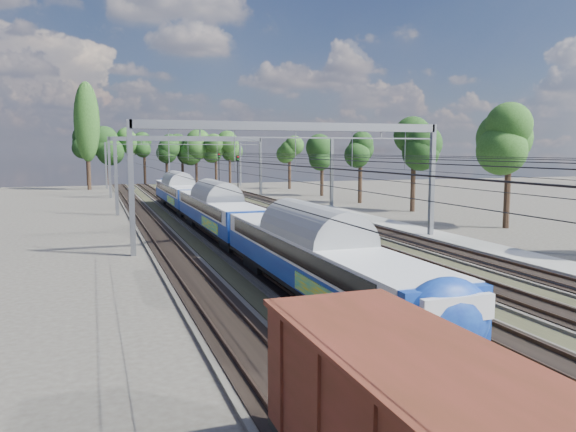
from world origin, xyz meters
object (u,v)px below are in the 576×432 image
object	(u,v)px
emu_train	(217,205)
signal_near	(238,172)
worker	(182,186)
signal_far	(219,167)

from	to	relation	value
emu_train	signal_near	size ratio (longest dim) A/B	10.12
worker	signal_far	xyz separation A→B (m)	(6.96, 2.63, 3.11)
worker	signal_near	distance (m)	21.34
worker	signal_near	size ratio (longest dim) A/B	0.32
emu_train	signal_near	bearing A→B (deg)	72.91
signal_near	emu_train	bearing A→B (deg)	-87.09
signal_near	signal_far	size ratio (longest dim) A/B	0.97
worker	signal_far	bearing A→B (deg)	-94.10
signal_far	worker	bearing A→B (deg)	-141.47
emu_train	signal_far	distance (m)	55.35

